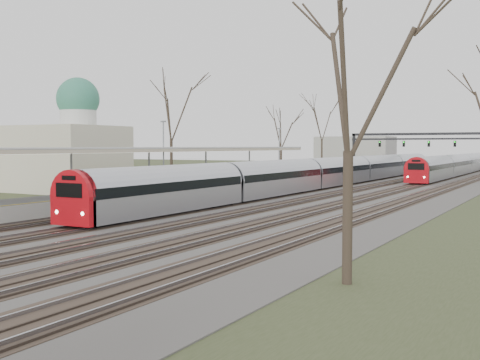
% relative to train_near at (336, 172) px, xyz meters
% --- Properties ---
extents(track_bed, '(24.00, 160.00, 0.22)m').
position_rel_train_near_xyz_m(track_bed, '(2.76, -1.63, -1.42)').
color(track_bed, '#474442').
rests_on(track_bed, ground).
extents(platform, '(3.50, 69.00, 1.00)m').
position_rel_train_near_xyz_m(platform, '(-6.55, -19.13, -0.98)').
color(platform, '#9E9B93').
rests_on(platform, ground).
extents(canopy, '(4.10, 50.00, 3.11)m').
position_rel_train_near_xyz_m(canopy, '(-6.55, -23.64, 2.45)').
color(canopy, slate).
rests_on(canopy, platform).
extents(dome_building, '(10.00, 8.00, 10.30)m').
position_rel_train_near_xyz_m(dome_building, '(-19.21, -18.63, 2.24)').
color(dome_building, beige).
rests_on(dome_building, ground).
extents(signal_gantry, '(21.00, 0.59, 6.08)m').
position_rel_train_near_xyz_m(signal_gantry, '(2.79, 28.36, 3.43)').
color(signal_gantry, black).
rests_on(signal_gantry, ground).
extents(tree_west_far, '(5.50, 5.50, 11.33)m').
position_rel_train_near_xyz_m(tree_west_far, '(-14.50, -8.63, 6.54)').
color(tree_west_far, '#2D231C').
rests_on(tree_west_far, ground).
extents(tree_east_near, '(4.50, 4.50, 9.27)m').
position_rel_train_near_xyz_m(tree_east_near, '(15.50, -41.63, 5.08)').
color(tree_east_near, '#2D231C').
rests_on(tree_east_near, ground).
extents(train_near, '(2.62, 75.21, 3.05)m').
position_rel_train_near_xyz_m(train_near, '(0.00, 0.00, 0.00)').
color(train_near, '#A8AAB2').
rests_on(train_near, ground).
extents(train_far, '(2.62, 75.21, 3.05)m').
position_rel_train_near_xyz_m(train_far, '(7.00, 42.39, 0.00)').
color(train_far, '#A8AAB2').
rests_on(train_far, ground).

